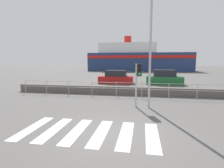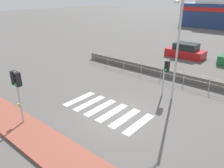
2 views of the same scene
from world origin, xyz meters
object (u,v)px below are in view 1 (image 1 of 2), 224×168
(ferry_boat, at_px, (137,59))
(parked_car_green, at_px, (164,78))
(traffic_light_far, at_px, (138,75))
(parked_car_red, at_px, (116,78))
(streetlamp, at_px, (151,38))

(ferry_boat, distance_m, parked_car_green, 25.75)
(traffic_light_far, bearing_deg, ferry_boat, 92.12)
(traffic_light_far, xyz_separation_m, parked_car_green, (2.53, 10.01, -1.10))
(ferry_boat, height_order, parked_car_red, ferry_boat)
(streetlamp, bearing_deg, traffic_light_far, 161.61)
(streetlamp, bearing_deg, parked_car_red, 108.13)
(parked_car_red, bearing_deg, parked_car_green, 0.00)
(ferry_boat, xyz_separation_m, parked_car_green, (3.84, -25.36, -2.22))
(traffic_light_far, bearing_deg, parked_car_red, 105.33)
(ferry_boat, bearing_deg, streetlamp, -86.93)
(streetlamp, xyz_separation_m, parked_car_red, (-3.34, 10.21, -3.10))
(traffic_light_far, distance_m, parked_car_green, 10.38)
(parked_car_red, bearing_deg, streetlamp, -71.87)
(streetlamp, relative_size, parked_car_red, 1.57)
(ferry_boat, bearing_deg, traffic_light_far, -87.88)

